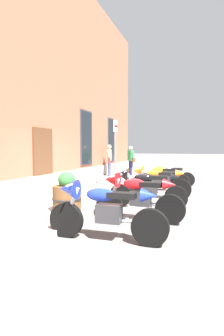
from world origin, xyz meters
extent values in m
plane|color=#565451|center=(0.00, 0.00, 0.00)|extent=(140.00, 140.00, 0.00)
cube|color=gray|center=(0.00, 1.38, 0.06)|extent=(27.32, 2.76, 0.12)
cube|color=gray|center=(0.00, 2.72, 0.35)|extent=(21.32, 0.10, 0.70)
cube|color=#472B19|center=(0.00, 2.73, 1.15)|extent=(1.10, 0.08, 2.30)
cube|color=#2D2D33|center=(3.55, 2.74, 2.10)|extent=(1.22, 0.06, 2.52)
cube|color=black|center=(3.55, 2.71, 2.10)|extent=(1.10, 0.03, 2.40)
cube|color=#2D2D33|center=(7.11, 2.74, 2.10)|extent=(1.22, 0.06, 2.52)
cube|color=black|center=(7.11, 2.71, 2.10)|extent=(1.10, 0.03, 2.40)
cylinder|color=black|center=(-3.63, -0.16, 0.32)|extent=(0.13, 0.63, 0.63)
cylinder|color=black|center=(-3.60, -1.69, 0.32)|extent=(0.13, 0.63, 0.63)
cylinder|color=silver|center=(-3.63, -0.26, 0.59)|extent=(0.08, 0.33, 0.67)
cube|color=#28282B|center=(-3.61, -0.98, 0.50)|extent=(0.23, 0.44, 0.32)
ellipsoid|color=#192D9E|center=(-3.62, -0.83, 0.81)|extent=(0.27, 0.53, 0.24)
cube|color=black|center=(-3.61, -1.21, 0.82)|extent=(0.23, 0.48, 0.10)
cylinder|color=silver|center=(-3.63, -0.34, 0.98)|extent=(0.62, 0.05, 0.04)
cylinder|color=silver|center=(-3.49, -1.27, 0.37)|extent=(0.10, 0.45, 0.09)
cone|color=#192D9E|center=(-3.63, -0.21, 0.88)|extent=(0.37, 0.35, 0.36)
cone|color=#192D9E|center=(-3.60, -1.67, 0.84)|extent=(0.25, 0.26, 0.24)
cylinder|color=black|center=(-2.07, -0.43, 0.32)|extent=(0.18, 0.65, 0.65)
cylinder|color=black|center=(-2.20, -1.84, 0.32)|extent=(0.18, 0.65, 0.65)
cylinder|color=silver|center=(-2.08, -0.53, 0.60)|extent=(0.10, 0.33, 0.67)
cube|color=#28282B|center=(-2.14, -1.19, 0.50)|extent=(0.26, 0.46, 0.32)
ellipsoid|color=red|center=(-2.13, -1.04, 0.82)|extent=(0.30, 0.54, 0.24)
cube|color=black|center=(-2.16, -1.42, 0.83)|extent=(0.26, 0.50, 0.10)
cylinder|color=silver|center=(-2.09, -0.61, 0.99)|extent=(0.62, 0.09, 0.04)
cylinder|color=silver|center=(-2.05, -1.50, 0.37)|extent=(0.13, 0.46, 0.09)
cone|color=red|center=(-2.08, -0.48, 0.89)|extent=(0.39, 0.37, 0.36)
cone|color=red|center=(-2.20, -1.82, 0.85)|extent=(0.26, 0.28, 0.24)
cylinder|color=black|center=(-0.86, -0.32, 0.31)|extent=(0.18, 0.63, 0.62)
cylinder|color=black|center=(-0.72, -1.81, 0.31)|extent=(0.18, 0.63, 0.62)
cylinder|color=silver|center=(-0.85, -0.41, 0.59)|extent=(0.10, 0.34, 0.68)
cube|color=#28282B|center=(-0.78, -1.11, 0.49)|extent=(0.26, 0.46, 0.32)
ellipsoid|color=black|center=(-0.80, -0.96, 0.82)|extent=(0.31, 0.54, 0.24)
cube|color=black|center=(-0.76, -1.34, 0.83)|extent=(0.26, 0.50, 0.10)
cylinder|color=silver|center=(-0.84, -0.49, 0.99)|extent=(0.62, 0.09, 0.04)
cylinder|color=silver|center=(-0.64, -1.40, 0.36)|extent=(0.13, 0.46, 0.09)
cone|color=black|center=(-0.85, -0.37, 0.89)|extent=(0.39, 0.37, 0.36)
cone|color=black|center=(-0.72, -1.79, 0.85)|extent=(0.26, 0.28, 0.24)
cylinder|color=black|center=(0.73, -0.37, 0.33)|extent=(0.16, 0.67, 0.66)
cylinder|color=black|center=(0.63, -1.81, 0.33)|extent=(0.16, 0.67, 0.66)
cylinder|color=silver|center=(0.72, -0.47, 0.59)|extent=(0.09, 0.32, 0.64)
cube|color=#28282B|center=(0.67, -1.14, 0.51)|extent=(0.25, 0.45, 0.32)
ellipsoid|color=orange|center=(0.68, -0.99, 0.80)|extent=(0.29, 0.54, 0.24)
cube|color=black|center=(0.66, -1.37, 0.81)|extent=(0.25, 0.49, 0.10)
cylinder|color=silver|center=(0.71, -0.55, 0.97)|extent=(0.62, 0.08, 0.04)
cylinder|color=silver|center=(0.77, -1.45, 0.38)|extent=(0.12, 0.46, 0.09)
cone|color=orange|center=(0.72, -0.42, 0.87)|extent=(0.38, 0.36, 0.36)
cone|color=orange|center=(0.63, -1.79, 0.83)|extent=(0.26, 0.28, 0.24)
cylinder|color=black|center=(2.29, -0.31, 0.34)|extent=(0.16, 0.68, 0.67)
cylinder|color=black|center=(2.20, -1.67, 0.34)|extent=(0.16, 0.68, 0.67)
cylinder|color=silver|center=(2.29, -0.41, 0.59)|extent=(0.09, 0.32, 0.64)
cube|color=#28282B|center=(2.25, -1.04, 0.52)|extent=(0.25, 0.45, 0.32)
ellipsoid|color=gold|center=(2.25, -0.89, 0.80)|extent=(0.29, 0.54, 0.24)
cube|color=black|center=(2.23, -1.27, 0.81)|extent=(0.25, 0.49, 0.10)
cylinder|color=silver|center=(2.28, -0.49, 0.97)|extent=(0.62, 0.08, 0.04)
cylinder|color=silver|center=(2.35, -1.35, 0.39)|extent=(0.12, 0.45, 0.09)
sphere|color=silver|center=(2.29, -0.41, 0.90)|extent=(0.18, 0.18, 0.18)
cylinder|color=black|center=(3.37, -0.40, 0.31)|extent=(0.21, 0.63, 0.62)
cylinder|color=black|center=(3.57, -1.83, 0.31)|extent=(0.21, 0.63, 0.62)
cylinder|color=silver|center=(3.39, -0.50, 0.55)|extent=(0.11, 0.31, 0.61)
cube|color=#28282B|center=(3.48, -1.17, 0.49)|extent=(0.28, 0.47, 0.32)
ellipsoid|color=silver|center=(3.46, -1.02, 0.74)|extent=(0.33, 0.55, 0.24)
cube|color=black|center=(3.51, -1.39, 0.75)|extent=(0.28, 0.51, 0.10)
cylinder|color=silver|center=(3.40, -0.58, 0.91)|extent=(0.62, 0.12, 0.04)
cylinder|color=silver|center=(3.64, -1.45, 0.36)|extent=(0.15, 0.46, 0.09)
cone|color=silver|center=(3.38, -0.45, 0.81)|extent=(0.40, 0.39, 0.36)
cone|color=silver|center=(3.57, -1.81, 0.77)|extent=(0.27, 0.29, 0.24)
cylinder|color=#2D3351|center=(5.67, 2.34, 0.54)|extent=(0.14, 0.14, 0.83)
cylinder|color=#2D3351|center=(5.50, 2.30, 0.54)|extent=(0.14, 0.14, 0.83)
cube|color=tan|center=(5.58, 2.32, 1.25)|extent=(0.44, 0.29, 0.59)
sphere|color=tan|center=(5.58, 2.32, 1.69)|extent=(0.23, 0.23, 0.23)
cylinder|color=tan|center=(5.83, 2.38, 1.22)|extent=(0.09, 0.09, 0.56)
cylinder|color=tan|center=(5.34, 2.26, 1.22)|extent=(0.09, 0.09, 0.56)
cube|color=maroon|center=(5.28, 2.23, 1.01)|extent=(0.11, 0.14, 0.24)
cylinder|color=#1E1E4C|center=(6.38, 1.40, 0.52)|extent=(0.14, 0.14, 0.80)
cylinder|color=#1E1E4C|center=(6.25, 1.28, 0.52)|extent=(0.14, 0.14, 0.80)
cube|color=#26723F|center=(6.31, 1.34, 1.20)|extent=(0.43, 0.42, 0.56)
sphere|color=tan|center=(6.31, 1.34, 1.62)|extent=(0.22, 0.22, 0.22)
cylinder|color=#26723F|center=(6.49, 1.51, 1.17)|extent=(0.09, 0.09, 0.54)
cylinder|color=#26723F|center=(6.13, 1.17, 1.17)|extent=(0.09, 0.09, 0.54)
cube|color=#592D19|center=(6.09, 1.11, 0.97)|extent=(0.14, 0.14, 0.24)
cylinder|color=#4C4C51|center=(1.90, 0.77, 1.41)|extent=(0.06, 0.06, 2.58)
cube|color=white|center=(1.90, 0.75, 2.45)|extent=(0.36, 0.03, 0.44)
cube|color=red|center=(1.90, 0.73, 2.45)|extent=(0.36, 0.01, 0.08)
cylinder|color=brown|center=(-2.35, 0.53, 0.43)|extent=(0.67, 0.67, 0.61)
cylinder|color=black|center=(-2.35, 0.53, 0.43)|extent=(0.70, 0.70, 0.04)
sphere|color=#28602D|center=(-2.35, 0.53, 0.88)|extent=(0.40, 0.40, 0.40)
camera|label=1|loc=(-7.87, -2.52, 1.62)|focal=28.63mm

